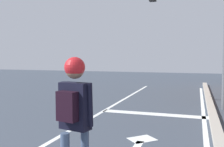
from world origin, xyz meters
name	(u,v)px	position (x,y,z in m)	size (l,w,h in m)	color
lane_line_center	(70,130)	(-0.51, 6.00, 0.00)	(0.12, 20.00, 0.01)	silver
lane_line_curbside	(207,144)	(2.66, 6.00, 0.00)	(0.12, 20.00, 0.01)	silver
stop_bar	(153,114)	(1.15, 8.47, 0.00)	(3.31, 0.40, 0.01)	silver
lane_arrow_head	(142,139)	(1.32, 5.92, 0.00)	(0.56, 0.44, 0.01)	silver
curb_strip	(220,142)	(2.91, 6.00, 0.07)	(0.24, 24.00, 0.14)	#A69F94
skater	(74,107)	(1.00, 3.28, 1.19)	(0.47, 0.64, 1.74)	#3F516E
traffic_signal_mast	(190,12)	(2.15, 9.97, 3.39)	(5.07, 0.34, 4.99)	#55595F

